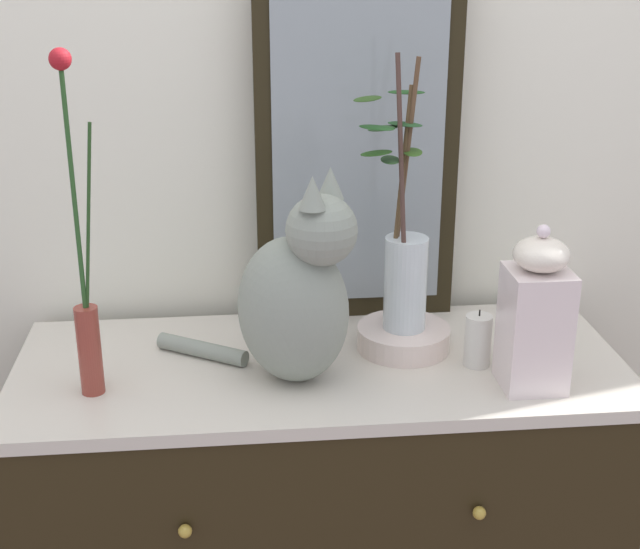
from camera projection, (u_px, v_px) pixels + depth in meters
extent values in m
cube|color=white|center=(305.00, 96.00, 1.87)|extent=(4.40, 0.08, 2.60)
cube|color=black|center=(320.00, 548.00, 1.89)|extent=(1.15, 0.48, 0.82)
cube|color=beige|center=(320.00, 367.00, 1.74)|extent=(1.17, 0.49, 0.02)
sphere|color=#B79338|center=(185.00, 531.00, 1.54)|extent=(0.02, 0.02, 0.02)
sphere|color=#B79338|center=(479.00, 513.00, 1.59)|extent=(0.02, 0.02, 0.02)
cube|color=black|center=(358.00, 150.00, 1.82)|extent=(0.41, 0.03, 0.72)
cube|color=gray|center=(359.00, 152.00, 1.81)|extent=(0.35, 0.01, 0.64)
ellipsoid|color=gray|center=(293.00, 310.00, 1.62)|extent=(0.27, 0.25, 0.28)
sphere|color=gray|center=(322.00, 230.00, 1.54)|extent=(0.13, 0.13, 0.13)
cone|color=gray|center=(330.00, 183.00, 1.54)|extent=(0.05, 0.05, 0.06)
cone|color=gray|center=(312.00, 193.00, 1.49)|extent=(0.05, 0.05, 0.06)
cylinder|color=gray|center=(202.00, 349.00, 1.75)|extent=(0.18, 0.13, 0.03)
cylinder|color=brown|center=(90.00, 350.00, 1.59)|extent=(0.04, 0.04, 0.17)
cylinder|color=#284E23|center=(74.00, 195.00, 1.49)|extent=(0.01, 0.01, 0.41)
sphere|color=#AA1720|center=(60.00, 59.00, 1.41)|extent=(0.04, 0.04, 0.04)
cylinder|color=#24441C|center=(88.00, 218.00, 1.51)|extent=(0.04, 0.01, 0.32)
cylinder|color=silver|center=(403.00, 338.00, 1.78)|extent=(0.18, 0.18, 0.05)
cylinder|color=silver|center=(405.00, 283.00, 1.74)|extent=(0.08, 0.08, 0.19)
cylinder|color=brown|center=(402.00, 183.00, 1.68)|extent=(0.04, 0.04, 0.36)
ellipsoid|color=#2B4B26|center=(390.00, 160.00, 1.67)|extent=(0.04, 0.07, 0.01)
ellipsoid|color=#2E4F2A|center=(383.00, 128.00, 1.65)|extent=(0.08, 0.07, 0.01)
cylinder|color=brown|center=(405.00, 169.00, 1.68)|extent=(0.05, 0.02, 0.41)
ellipsoid|color=#31541B|center=(413.00, 152.00, 1.67)|extent=(0.05, 0.07, 0.01)
ellipsoid|color=#204723|center=(405.00, 124.00, 1.65)|extent=(0.08, 0.07, 0.01)
ellipsoid|color=#1F481D|center=(406.00, 92.00, 1.68)|extent=(0.08, 0.05, 0.01)
cylinder|color=#473029|center=(401.00, 169.00, 1.66)|extent=(0.02, 0.07, 0.42)
ellipsoid|color=#254B19|center=(376.00, 153.00, 1.64)|extent=(0.08, 0.07, 0.01)
ellipsoid|color=#204D1F|center=(377.00, 128.00, 1.60)|extent=(0.08, 0.07, 0.01)
ellipsoid|color=#274519|center=(368.00, 99.00, 1.57)|extent=(0.07, 0.08, 0.01)
cube|color=silver|center=(534.00, 329.00, 1.61)|extent=(0.11, 0.11, 0.22)
ellipsoid|color=white|center=(541.00, 254.00, 1.56)|extent=(0.10, 0.10, 0.06)
sphere|color=white|center=(544.00, 231.00, 1.54)|extent=(0.02, 0.02, 0.02)
cylinder|color=silver|center=(478.00, 340.00, 1.71)|extent=(0.05, 0.05, 0.10)
cylinder|color=black|center=(480.00, 313.00, 1.68)|extent=(0.00, 0.00, 0.01)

